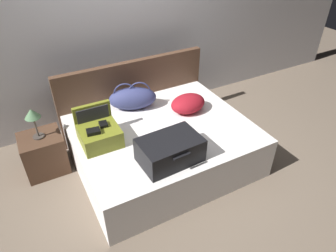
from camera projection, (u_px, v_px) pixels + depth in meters
name	position (u px, v px, depth m)	size (l,w,h in m)	color
ground_plane	(180.00, 183.00, 3.31)	(12.00, 12.00, 0.00)	#6B5B4C
back_wall	(115.00, 22.00, 3.74)	(8.00, 0.10, 2.60)	silver
bed	(163.00, 145.00, 3.46)	(1.88, 1.54, 0.49)	silver
headboard	(134.00, 96.00, 3.90)	(1.91, 0.08, 0.96)	#4C3323
hard_case_large	(170.00, 150.00, 2.83)	(0.59, 0.42, 0.24)	black
hard_case_medium	(99.00, 133.00, 3.06)	(0.39, 0.40, 0.36)	olive
duffel_bag	(133.00, 98.00, 3.57)	(0.61, 0.42, 0.34)	navy
pillow_near_headboard	(188.00, 104.00, 3.54)	(0.43, 0.31, 0.20)	maroon
nightstand	(44.00, 153.00, 3.37)	(0.44, 0.40, 0.46)	#4C3323
table_lamp	(32.00, 116.00, 3.08)	(0.16, 0.16, 0.35)	#3F3833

